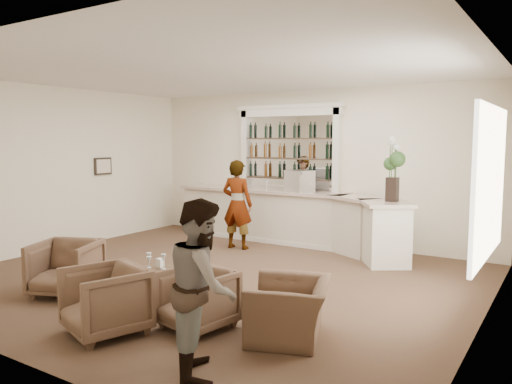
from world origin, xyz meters
TOP-DOWN VIEW (x-y plane):
  - ground at (0.00, 0.00)m, footprint 8.00×8.00m
  - room_shell at (0.16, 0.71)m, footprint 8.04×7.02m
  - bar_counter at (-0.16, 3.00)m, footprint 5.72×1.80m
  - back_bar_alcove at (-0.50, 3.41)m, footprint 2.64×0.25m
  - cocktail_table at (0.17, -1.51)m, footprint 0.61×0.61m
  - sommelier at (-0.93, 2.05)m, footprint 0.71×0.50m
  - guest at (1.92, -2.65)m, footprint 1.01×1.04m
  - armchair_left at (-1.26, -1.83)m, footprint 1.12×1.13m
  - armchair_center at (0.38, -2.52)m, footprint 1.08×1.09m
  - armchair_right at (1.17, -1.82)m, footprint 0.88×0.89m
  - armchair_far at (2.22, -1.48)m, footprint 1.17×1.25m
  - espresso_machine at (-0.01, 3.01)m, footprint 0.65×0.60m
  - flower_vase at (2.14, 2.46)m, footprint 0.30×0.30m
  - wine_glass_bar_left at (0.24, 2.98)m, footprint 0.07×0.07m
  - wine_glass_bar_right at (-0.78, 2.95)m, footprint 0.07×0.07m
  - wine_glass_tbl_a at (0.05, -1.48)m, footprint 0.07×0.07m
  - wine_glass_tbl_b at (0.27, -1.43)m, footprint 0.07×0.07m
  - wine_glass_tbl_c at (0.21, -1.64)m, footprint 0.07×0.07m
  - napkin_holder at (0.15, -1.37)m, footprint 0.08×0.08m

SIDE VIEW (x-z plane):
  - ground at x=0.00m, z-range 0.00..0.00m
  - cocktail_table at x=0.17m, z-range 0.00..0.50m
  - armchair_far at x=2.22m, z-range 0.00..0.65m
  - armchair_right at x=1.17m, z-range 0.00..0.71m
  - armchair_center at x=0.38m, z-range 0.00..0.79m
  - armchair_left at x=-1.26m, z-range 0.00..0.79m
  - napkin_holder at x=0.15m, z-range 0.50..0.62m
  - bar_counter at x=-0.16m, z-range 0.00..1.14m
  - wine_glass_tbl_a at x=0.05m, z-range 0.50..0.71m
  - wine_glass_tbl_b at x=0.27m, z-range 0.50..0.71m
  - wine_glass_tbl_c at x=0.21m, z-range 0.50..0.71m
  - guest at x=1.92m, z-range 0.00..1.69m
  - sommelier at x=-0.93m, z-range 0.00..1.83m
  - wine_glass_bar_left at x=0.24m, z-range 1.14..1.35m
  - wine_glass_bar_right at x=-0.78m, z-range 1.14..1.35m
  - espresso_machine at x=-0.01m, z-range 1.14..1.60m
  - flower_vase at x=2.14m, z-range 1.21..2.35m
  - back_bar_alcove at x=-0.50m, z-range 0.53..3.53m
  - room_shell at x=0.16m, z-range 0.68..4.00m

